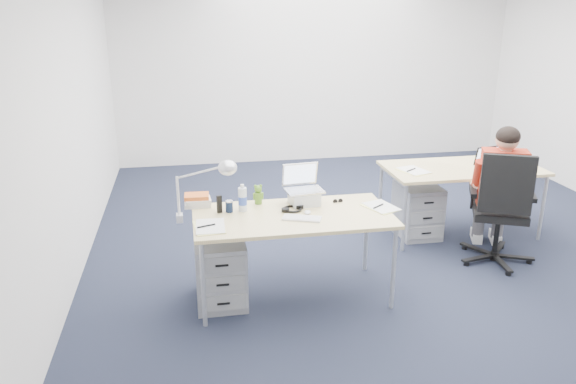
{
  "coord_description": "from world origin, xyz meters",
  "views": [
    {
      "loc": [
        -1.98,
        -4.88,
        2.36
      ],
      "look_at": [
        -1.18,
        -0.51,
        0.85
      ],
      "focal_mm": 35.0,
      "sensor_mm": 36.0,
      "label": 1
    }
  ],
  "objects_px": {
    "dark_laptop": "(494,157)",
    "far_cup": "(501,160)",
    "computer_mouse": "(308,212)",
    "bear_figurine": "(258,194)",
    "seated_person": "(498,191)",
    "cordless_phone": "(219,204)",
    "desk_far": "(462,171)",
    "book_stack": "(197,200)",
    "drawer_pedestal_far": "(417,210)",
    "headphones": "(293,208)",
    "desk_lamp": "(197,190)",
    "office_chair": "(498,231)",
    "drawer_pedestal_near": "(220,271)",
    "silver_laptop": "(304,186)",
    "can_koozie": "(229,206)",
    "wireless_keyboard": "(302,218)",
    "sunglasses": "(338,201)",
    "water_bottle": "(243,198)",
    "desk_near": "(293,220)"
  },
  "relations": [
    {
      "from": "drawer_pedestal_far",
      "to": "headphones",
      "type": "height_order",
      "value": "headphones"
    },
    {
      "from": "computer_mouse",
      "to": "bear_figurine",
      "type": "bearing_deg",
      "value": 154.38
    },
    {
      "from": "desk_far",
      "to": "seated_person",
      "type": "distance_m",
      "value": 0.58
    },
    {
      "from": "desk_lamp",
      "to": "dark_laptop",
      "type": "bearing_deg",
      "value": 19.07
    },
    {
      "from": "seated_person",
      "to": "can_koozie",
      "type": "distance_m",
      "value": 2.6
    },
    {
      "from": "drawer_pedestal_far",
      "to": "desk_lamp",
      "type": "height_order",
      "value": "desk_lamp"
    },
    {
      "from": "silver_laptop",
      "to": "headphones",
      "type": "xyz_separation_m",
      "value": [
        -0.13,
        -0.13,
        -0.15
      ]
    },
    {
      "from": "drawer_pedestal_near",
      "to": "drawer_pedestal_far",
      "type": "bearing_deg",
      "value": 25.92
    },
    {
      "from": "cordless_phone",
      "to": "headphones",
      "type": "bearing_deg",
      "value": -27.33
    },
    {
      "from": "seated_person",
      "to": "silver_laptop",
      "type": "relative_size",
      "value": 3.94
    },
    {
      "from": "drawer_pedestal_far",
      "to": "sunglasses",
      "type": "xyz_separation_m",
      "value": [
        -1.11,
        -0.84,
        0.47
      ]
    },
    {
      "from": "office_chair",
      "to": "desk_lamp",
      "type": "relative_size",
      "value": 2.22
    },
    {
      "from": "desk_near",
      "to": "silver_laptop",
      "type": "distance_m",
      "value": 0.34
    },
    {
      "from": "office_chair",
      "to": "silver_laptop",
      "type": "bearing_deg",
      "value": -153.62
    },
    {
      "from": "drawer_pedestal_near",
      "to": "headphones",
      "type": "relative_size",
      "value": 2.69
    },
    {
      "from": "silver_laptop",
      "to": "water_bottle",
      "type": "bearing_deg",
      "value": -178.57
    },
    {
      "from": "can_koozie",
      "to": "sunglasses",
      "type": "relative_size",
      "value": 1.08
    },
    {
      "from": "desk_far",
      "to": "book_stack",
      "type": "relative_size",
      "value": 7.31
    },
    {
      "from": "can_koozie",
      "to": "bear_figurine",
      "type": "relative_size",
      "value": 0.57
    },
    {
      "from": "desk_lamp",
      "to": "dark_laptop",
      "type": "xyz_separation_m",
      "value": [
        3.05,
        0.94,
        -0.14
      ]
    },
    {
      "from": "desk_far",
      "to": "drawer_pedestal_near",
      "type": "bearing_deg",
      "value": -158.5
    },
    {
      "from": "silver_laptop",
      "to": "water_bottle",
      "type": "height_order",
      "value": "silver_laptop"
    },
    {
      "from": "cordless_phone",
      "to": "office_chair",
      "type": "bearing_deg",
      "value": -19.16
    },
    {
      "from": "can_koozie",
      "to": "sunglasses",
      "type": "height_order",
      "value": "can_koozie"
    },
    {
      "from": "book_stack",
      "to": "sunglasses",
      "type": "height_order",
      "value": "book_stack"
    },
    {
      "from": "drawer_pedestal_far",
      "to": "can_koozie",
      "type": "relative_size",
      "value": 5.63
    },
    {
      "from": "drawer_pedestal_far",
      "to": "book_stack",
      "type": "relative_size",
      "value": 2.51
    },
    {
      "from": "office_chair",
      "to": "headphones",
      "type": "xyz_separation_m",
      "value": [
        -2.01,
        -0.19,
        0.43
      ]
    },
    {
      "from": "office_chair",
      "to": "water_bottle",
      "type": "relative_size",
      "value": 4.85
    },
    {
      "from": "computer_mouse",
      "to": "book_stack",
      "type": "bearing_deg",
      "value": 173.54
    },
    {
      "from": "office_chair",
      "to": "drawer_pedestal_near",
      "type": "relative_size",
      "value": 2.01
    },
    {
      "from": "wireless_keyboard",
      "to": "desk_lamp",
      "type": "xyz_separation_m",
      "value": [
        -0.8,
        0.12,
        0.24
      ]
    },
    {
      "from": "can_koozie",
      "to": "cordless_phone",
      "type": "xyz_separation_m",
      "value": [
        -0.08,
        -0.0,
        0.02
      ]
    },
    {
      "from": "seated_person",
      "to": "sunglasses",
      "type": "height_order",
      "value": "seated_person"
    },
    {
      "from": "seated_person",
      "to": "cordless_phone",
      "type": "height_order",
      "value": "seated_person"
    },
    {
      "from": "wireless_keyboard",
      "to": "far_cup",
      "type": "distance_m",
      "value": 2.63
    },
    {
      "from": "drawer_pedestal_far",
      "to": "wireless_keyboard",
      "type": "bearing_deg",
      "value": -142.13
    },
    {
      "from": "office_chair",
      "to": "silver_laptop",
      "type": "relative_size",
      "value": 3.36
    },
    {
      "from": "dark_laptop",
      "to": "seated_person",
      "type": "bearing_deg",
      "value": -124.54
    },
    {
      "from": "headphones",
      "to": "can_koozie",
      "type": "distance_m",
      "value": 0.52
    },
    {
      "from": "drawer_pedestal_far",
      "to": "far_cup",
      "type": "bearing_deg",
      "value": -2.1
    },
    {
      "from": "computer_mouse",
      "to": "seated_person",
      "type": "bearing_deg",
      "value": 29.78
    },
    {
      "from": "seated_person",
      "to": "headphones",
      "type": "bearing_deg",
      "value": -149.14
    },
    {
      "from": "seated_person",
      "to": "wireless_keyboard",
      "type": "height_order",
      "value": "seated_person"
    },
    {
      "from": "dark_laptop",
      "to": "far_cup",
      "type": "bearing_deg",
      "value": 16.28
    },
    {
      "from": "desk_far",
      "to": "seated_person",
      "type": "relative_size",
      "value": 1.24
    },
    {
      "from": "dark_laptop",
      "to": "drawer_pedestal_far",
      "type": "bearing_deg",
      "value": 162.34
    },
    {
      "from": "drawer_pedestal_far",
      "to": "book_stack",
      "type": "height_order",
      "value": "book_stack"
    },
    {
      "from": "office_chair",
      "to": "cordless_phone",
      "type": "bearing_deg",
      "value": -152.5
    },
    {
      "from": "book_stack",
      "to": "sunglasses",
      "type": "xyz_separation_m",
      "value": [
        1.18,
        -0.13,
        -0.04
      ]
    }
  ]
}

